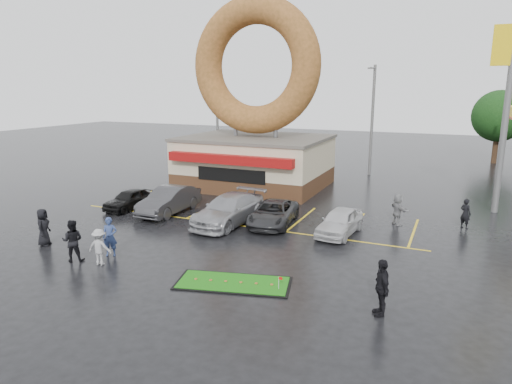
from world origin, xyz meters
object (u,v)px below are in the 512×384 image
at_px(donut_shop, 255,126).
at_px(car_grey, 273,213).
at_px(car_black, 130,199).
at_px(car_silver, 229,210).
at_px(shell_sign, 510,85).
at_px(person_cameraman, 381,287).
at_px(person_blue, 110,237).
at_px(streetlight_left, 217,114).
at_px(car_dgrey, 169,200).
at_px(putting_green, 233,283).
at_px(streetlight_mid, 372,118).
at_px(car_white, 340,222).
at_px(dumpster, 192,172).

relative_size(donut_shop, car_grey, 3.00).
bearing_deg(car_black, car_silver, 2.59).
relative_size(shell_sign, person_cameraman, 5.55).
bearing_deg(person_blue, car_silver, 40.50).
relative_size(donut_shop, person_blue, 7.77).
height_order(streetlight_left, car_grey, streetlight_left).
bearing_deg(person_cameraman, car_grey, -163.65).
xyz_separation_m(car_dgrey, putting_green, (7.90, -7.33, -0.74)).
bearing_deg(streetlight_mid, car_silver, -103.96).
relative_size(car_white, person_cameraman, 2.01).
relative_size(streetlight_mid, person_blue, 5.18).
distance_m(car_dgrey, car_white, 10.11).
xyz_separation_m(streetlight_mid, person_blue, (-6.87, -23.82, -3.91)).
distance_m(car_grey, person_blue, 8.69).
bearing_deg(car_black, car_grey, 8.60).
bearing_deg(car_dgrey, car_silver, -6.68).
relative_size(car_silver, dumpster, 2.98).
height_order(car_silver, person_blue, person_blue).
xyz_separation_m(car_white, putting_green, (-2.21, -7.49, -0.62)).
relative_size(donut_shop, shell_sign, 1.27).
bearing_deg(shell_sign, car_white, -133.23).
xyz_separation_m(streetlight_left, car_dgrey, (5.49, -15.95, -4.01)).
relative_size(car_silver, person_blue, 3.09).
bearing_deg(car_white, streetlight_left, 140.09).
distance_m(shell_sign, car_silver, 17.13).
bearing_deg(streetlight_mid, putting_green, -91.44).
bearing_deg(streetlight_left, shell_sign, -18.99).
height_order(shell_sign, car_grey, shell_sign).
distance_m(car_black, person_blue, 8.02).
distance_m(car_grey, person_cameraman, 10.51).
bearing_deg(donut_shop, putting_green, -68.64).
bearing_deg(streetlight_mid, person_cameraman, -78.82).
distance_m(shell_sign, person_blue, 22.72).
distance_m(shell_sign, dumpster, 22.61).
xyz_separation_m(donut_shop, car_white, (8.60, -8.84, -3.81)).
height_order(streetlight_mid, person_blue, streetlight_mid).
height_order(streetlight_left, car_silver, streetlight_left).
bearing_deg(car_white, car_grey, -178.15).
relative_size(shell_sign, car_white, 2.75).
xyz_separation_m(car_dgrey, car_grey, (6.42, 0.39, -0.15)).
relative_size(donut_shop, person_cameraman, 7.07).
relative_size(streetlight_mid, dumpster, 5.00).
xyz_separation_m(donut_shop, person_blue, (0.13, -15.87, -3.60)).
relative_size(shell_sign, car_silver, 1.97).
bearing_deg(car_silver, shell_sign, 37.70).
relative_size(car_grey, putting_green, 0.97).
distance_m(dumpster, putting_green, 20.35).
relative_size(streetlight_left, car_silver, 1.68).
bearing_deg(car_white, car_black, -173.16).
height_order(car_grey, person_cameraman, person_cameraman).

